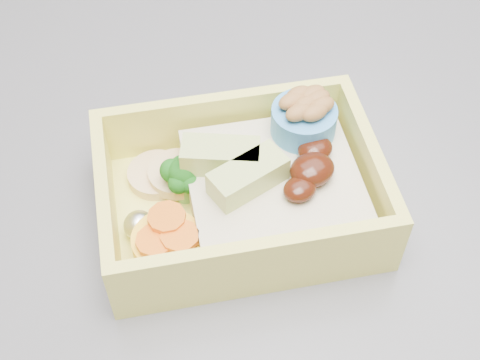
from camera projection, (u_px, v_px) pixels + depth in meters
bento_box at (248, 187)px, 0.47m from camera, size 0.23×0.20×0.07m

